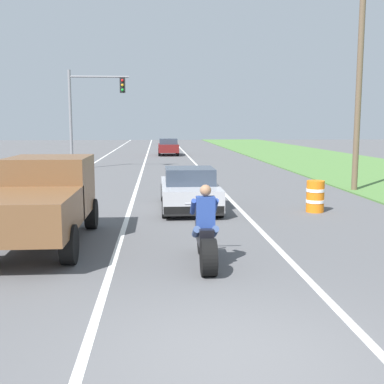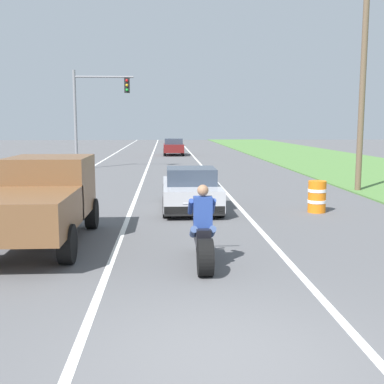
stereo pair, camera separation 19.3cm
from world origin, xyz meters
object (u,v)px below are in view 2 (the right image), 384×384
motorcycle_with_rider (203,237)px  construction_barrel_nearest (317,196)px  traffic_light_mast_near (93,105)px  pickup_truck_left_lane_brown (42,197)px  distant_car_far_ahead (174,147)px  sports_car_silver (191,190)px

motorcycle_with_rider → construction_barrel_nearest: (4.07, 5.69, -0.09)m
construction_barrel_nearest → motorcycle_with_rider: bearing=-125.6°
traffic_light_mast_near → construction_barrel_nearest: 18.24m
traffic_light_mast_near → construction_barrel_nearest: (9.15, -15.40, -3.43)m
pickup_truck_left_lane_brown → distant_car_far_ahead: bearing=83.6°
motorcycle_with_rider → construction_barrel_nearest: bearing=54.4°
pickup_truck_left_lane_brown → distant_car_far_ahead: pickup_truck_left_lane_brown is taller
sports_car_silver → construction_barrel_nearest: 4.05m
construction_barrel_nearest → distant_car_far_ahead: size_ratio=0.25×
distant_car_far_ahead → pickup_truck_left_lane_brown: bearing=-96.4°
motorcycle_with_rider → distant_car_far_ahead: 34.25m
pickup_truck_left_lane_brown → distant_car_far_ahead: 32.49m
sports_car_silver → distant_car_far_ahead: bearing=90.1°
pickup_truck_left_lane_brown → traffic_light_mast_near: traffic_light_mast_near is taller
motorcycle_with_rider → traffic_light_mast_near: size_ratio=0.37×
sports_car_silver → construction_barrel_nearest: (3.95, -0.88, -0.13)m
motorcycle_with_rider → sports_car_silver: 6.56m
sports_car_silver → pickup_truck_left_lane_brown: (-3.68, -4.60, 0.48)m
pickup_truck_left_lane_brown → traffic_light_mast_near: 19.38m
motorcycle_with_rider → distant_car_far_ahead: (0.08, 34.25, 0.18)m
pickup_truck_left_lane_brown → construction_barrel_nearest: bearing=26.0°
motorcycle_with_rider → traffic_light_mast_near: (-5.08, 21.08, 3.34)m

